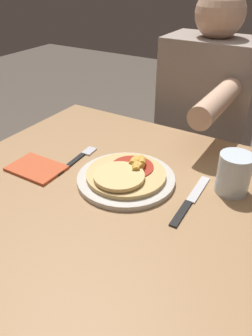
{
  "coord_description": "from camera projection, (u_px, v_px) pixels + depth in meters",
  "views": [
    {
      "loc": [
        0.37,
        -0.55,
        1.23
      ],
      "look_at": [
        0.01,
        0.06,
        0.79
      ],
      "focal_mm": 35.0,
      "sensor_mm": 36.0,
      "label": 1
    }
  ],
  "objects": [
    {
      "name": "dining_table",
      "position": [
        113.0,
        230.0,
        0.89
      ],
      "size": [
        0.91,
        0.84,
        0.75
      ],
      "color": "#9E754C",
      "rests_on": "ground_plane"
    },
    {
      "name": "plate",
      "position": [
        126.0,
        179.0,
        0.85
      ],
      "size": [
        0.25,
        0.25,
        0.01
      ],
      "color": "beige",
      "rests_on": "dining_table"
    },
    {
      "name": "pizza",
      "position": [
        126.0,
        174.0,
        0.84
      ],
      "size": [
        0.21,
        0.21,
        0.04
      ],
      "color": "tan",
      "rests_on": "plate"
    },
    {
      "name": "fork",
      "position": [
        79.0,
        158.0,
        0.95
      ],
      "size": [
        0.03,
        0.18,
        0.0
      ],
      "color": "black",
      "rests_on": "dining_table"
    },
    {
      "name": "knife",
      "position": [
        190.0,
        200.0,
        0.78
      ],
      "size": [
        0.03,
        0.22,
        0.0
      ],
      "color": "black",
      "rests_on": "dining_table"
    },
    {
      "name": "drinking_glass",
      "position": [
        234.0,
        174.0,
        0.79
      ],
      "size": [
        0.08,
        0.08,
        0.1
      ],
      "color": "silver",
      "rests_on": "dining_table"
    },
    {
      "name": "napkin",
      "position": [
        36.0,
        168.0,
        0.9
      ],
      "size": [
        0.15,
        0.1,
        0.01
      ],
      "color": "#C6512D",
      "rests_on": "dining_table"
    },
    {
      "name": "person_diner",
      "position": [
        205.0,
        123.0,
        1.31
      ],
      "size": [
        0.35,
        0.52,
        1.17
      ],
      "color": "#2D2D38",
      "rests_on": "ground_plane"
    }
  ]
}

